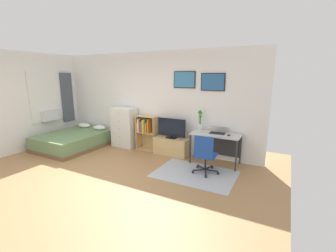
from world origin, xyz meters
name	(u,v)px	position (x,y,z in m)	size (l,w,h in m)	color
ground_plane	(89,181)	(0.00, 0.00, 0.00)	(7.20, 7.20, 0.00)	#A87A4C
wall_back_with_posters	(152,101)	(0.02, 2.43, 1.36)	(6.12, 0.09, 2.70)	white
wall_left_with_window	(5,105)	(-3.02, 0.18, 1.34)	(0.27, 4.92, 2.70)	white
area_rug	(195,174)	(1.77, 1.31, 0.00)	(1.70, 1.20, 0.01)	#B2B7BC
bed	(75,140)	(-2.05, 1.41, 0.22)	(1.50, 1.93, 0.56)	brown
dresser	(124,127)	(-0.79, 2.15, 0.58)	(0.71, 0.46, 1.16)	white
bookshelf	(146,130)	(-0.07, 2.22, 0.58)	(0.59, 0.30, 0.97)	tan
tv_stand	(172,146)	(0.77, 2.17, 0.23)	(0.92, 0.41, 0.46)	tan
television	(171,128)	(0.77, 2.15, 0.72)	(0.79, 0.16, 0.52)	black
desk	(217,139)	(1.97, 2.17, 0.60)	(1.14, 0.56, 0.74)	silver
office_chair	(205,154)	(1.94, 1.40, 0.46)	(0.56, 0.58, 0.86)	#232326
laptop	(218,130)	(1.99, 2.17, 0.80)	(0.40, 0.43, 0.17)	#B7B7BC
computer_mouse	(229,135)	(2.28, 2.04, 0.76)	(0.06, 0.10, 0.03)	#262628
bamboo_vase	(200,120)	(1.51, 2.25, 0.99)	(0.11, 0.09, 0.50)	silver
wine_glass	(202,127)	(1.62, 2.07, 0.87)	(0.07, 0.07, 0.18)	silver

